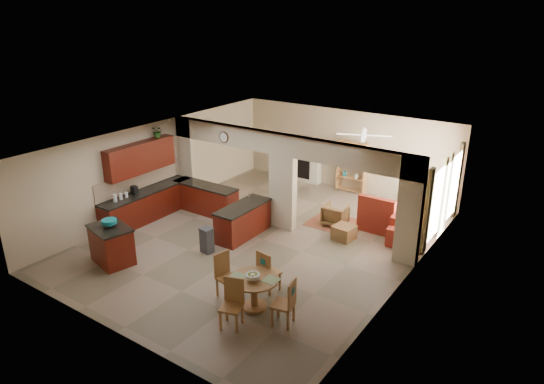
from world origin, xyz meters
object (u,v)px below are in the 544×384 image
Objects in this scene: dining_table at (254,288)px; sofa at (415,220)px; kitchen_island at (112,245)px; armchair at (335,215)px.

dining_table is 5.81m from sofa.
kitchen_island reaches higher than dining_table.
kitchen_island is 1.21× the size of dining_table.
sofa is at bearing 74.45° from dining_table.
sofa reaches higher than armchair.
kitchen_island is 1.86× the size of armchair.
armchair is at bearing 96.49° from dining_table.
dining_table is 0.41× the size of sofa.
armchair is at bearing 69.15° from kitchen_island.
kitchen_island is 6.31m from armchair.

